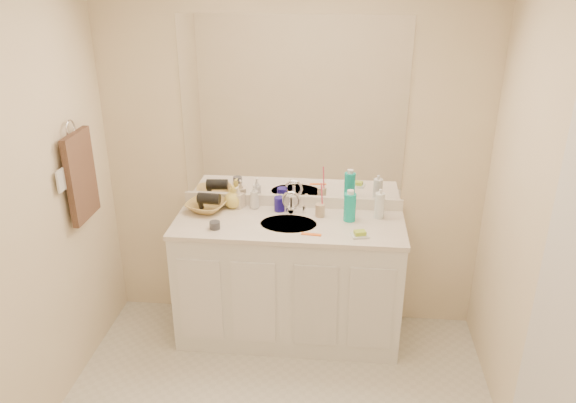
# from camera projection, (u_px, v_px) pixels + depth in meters

# --- Properties ---
(wall_back) EXTENTS (2.60, 0.02, 2.40)m
(wall_back) POSITION_uv_depth(u_px,v_px,m) (293.00, 162.00, 3.80)
(wall_back) COLOR beige
(wall_back) RESTS_ON floor
(wall_left) EXTENTS (0.02, 2.60, 2.40)m
(wall_left) POSITION_uv_depth(u_px,v_px,m) (3.00, 242.00, 2.73)
(wall_left) COLOR beige
(wall_left) RESTS_ON floor
(wall_right) EXTENTS (0.02, 2.60, 2.40)m
(wall_right) POSITION_uv_depth(u_px,v_px,m) (556.00, 268.00, 2.50)
(wall_right) COLOR beige
(wall_right) RESTS_ON floor
(vanity_cabinet) EXTENTS (1.50, 0.55, 0.85)m
(vanity_cabinet) POSITION_uv_depth(u_px,v_px,m) (289.00, 282.00, 3.86)
(vanity_cabinet) COLOR white
(vanity_cabinet) RESTS_ON floor
(countertop) EXTENTS (1.52, 0.57, 0.03)m
(countertop) POSITION_uv_depth(u_px,v_px,m) (289.00, 224.00, 3.69)
(countertop) COLOR silver
(countertop) RESTS_ON vanity_cabinet
(backsplash) EXTENTS (1.52, 0.03, 0.08)m
(backsplash) POSITION_uv_depth(u_px,v_px,m) (292.00, 201.00, 3.90)
(backsplash) COLOR white
(backsplash) RESTS_ON countertop
(sink_basin) EXTENTS (0.37, 0.37, 0.02)m
(sink_basin) POSITION_uv_depth(u_px,v_px,m) (288.00, 225.00, 3.67)
(sink_basin) COLOR beige
(sink_basin) RESTS_ON countertop
(faucet) EXTENTS (0.02, 0.02, 0.11)m
(faucet) POSITION_uv_depth(u_px,v_px,m) (291.00, 205.00, 3.81)
(faucet) COLOR silver
(faucet) RESTS_ON countertop
(mirror) EXTENTS (1.48, 0.01, 1.20)m
(mirror) POSITION_uv_depth(u_px,v_px,m) (293.00, 110.00, 3.66)
(mirror) COLOR white
(mirror) RESTS_ON wall_back
(blue_mug) EXTENTS (0.07, 0.07, 0.10)m
(blue_mug) POSITION_uv_depth(u_px,v_px,m) (279.00, 204.00, 3.83)
(blue_mug) COLOR navy
(blue_mug) RESTS_ON countertop
(tan_cup) EXTENTS (0.07, 0.07, 0.09)m
(tan_cup) POSITION_uv_depth(u_px,v_px,m) (320.00, 210.00, 3.75)
(tan_cup) COLOR tan
(tan_cup) RESTS_ON countertop
(toothbrush) EXTENTS (0.02, 0.04, 0.19)m
(toothbrush) POSITION_uv_depth(u_px,v_px,m) (322.00, 196.00, 3.71)
(toothbrush) COLOR #E73C5E
(toothbrush) RESTS_ON tan_cup
(mouthwash_bottle) EXTENTS (0.09, 0.09, 0.19)m
(mouthwash_bottle) POSITION_uv_depth(u_px,v_px,m) (350.00, 207.00, 3.67)
(mouthwash_bottle) COLOR #0EAC9D
(mouthwash_bottle) RESTS_ON countertop
(clear_pump_bottle) EXTENTS (0.09, 0.09, 0.17)m
(clear_pump_bottle) POSITION_uv_depth(u_px,v_px,m) (379.00, 205.00, 3.72)
(clear_pump_bottle) COLOR white
(clear_pump_bottle) RESTS_ON countertop
(soap_dish) EXTENTS (0.12, 0.11, 0.01)m
(soap_dish) POSITION_uv_depth(u_px,v_px,m) (360.00, 235.00, 3.49)
(soap_dish) COLOR silver
(soap_dish) RESTS_ON countertop
(green_soap) EXTENTS (0.08, 0.07, 0.03)m
(green_soap) POSITION_uv_depth(u_px,v_px,m) (360.00, 233.00, 3.48)
(green_soap) COLOR #9FC22F
(green_soap) RESTS_ON soap_dish
(orange_comb) EXTENTS (0.13, 0.04, 0.01)m
(orange_comb) POSITION_uv_depth(u_px,v_px,m) (311.00, 234.00, 3.51)
(orange_comb) COLOR orange
(orange_comb) RESTS_ON countertop
(dark_jar) EXTENTS (0.08, 0.08, 0.05)m
(dark_jar) POSITION_uv_depth(u_px,v_px,m) (215.00, 225.00, 3.59)
(dark_jar) COLOR #3A3A42
(dark_jar) RESTS_ON countertop
(soap_bottle_white) EXTENTS (0.08, 0.08, 0.17)m
(soap_bottle_white) POSITION_uv_depth(u_px,v_px,m) (254.00, 196.00, 3.86)
(soap_bottle_white) COLOR silver
(soap_bottle_white) RESTS_ON countertop
(soap_bottle_cream) EXTENTS (0.09, 0.09, 0.15)m
(soap_bottle_cream) POSITION_uv_depth(u_px,v_px,m) (238.00, 197.00, 3.87)
(soap_bottle_cream) COLOR beige
(soap_bottle_cream) RESTS_ON countertop
(soap_bottle_yellow) EXTENTS (0.14, 0.14, 0.16)m
(soap_bottle_yellow) POSITION_uv_depth(u_px,v_px,m) (233.00, 197.00, 3.87)
(soap_bottle_yellow) COLOR #E2CB58
(soap_bottle_yellow) RESTS_ON countertop
(wicker_basket) EXTENTS (0.33, 0.33, 0.06)m
(wicker_basket) POSITION_uv_depth(u_px,v_px,m) (207.00, 206.00, 3.84)
(wicker_basket) COLOR #AD8946
(wicker_basket) RESTS_ON countertop
(hair_dryer) EXTENTS (0.16, 0.09, 0.08)m
(hair_dryer) POSITION_uv_depth(u_px,v_px,m) (209.00, 199.00, 3.82)
(hair_dryer) COLOR black
(hair_dryer) RESTS_ON wicker_basket
(towel_ring) EXTENTS (0.01, 0.11, 0.11)m
(towel_ring) POSITION_uv_depth(u_px,v_px,m) (70.00, 129.00, 3.30)
(towel_ring) COLOR silver
(towel_ring) RESTS_ON wall_left
(hand_towel) EXTENTS (0.04, 0.32, 0.55)m
(hand_towel) POSITION_uv_depth(u_px,v_px,m) (81.00, 176.00, 3.42)
(hand_towel) COLOR #35241C
(hand_towel) RESTS_ON towel_ring
(switch_plate) EXTENTS (0.01, 0.08, 0.13)m
(switch_plate) POSITION_uv_depth(u_px,v_px,m) (61.00, 180.00, 3.22)
(switch_plate) COLOR silver
(switch_plate) RESTS_ON wall_left
(door) EXTENTS (0.02, 0.82, 2.00)m
(door) POSITION_uv_depth(u_px,v_px,m) (569.00, 347.00, 2.31)
(door) COLOR silver
(door) RESTS_ON floor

